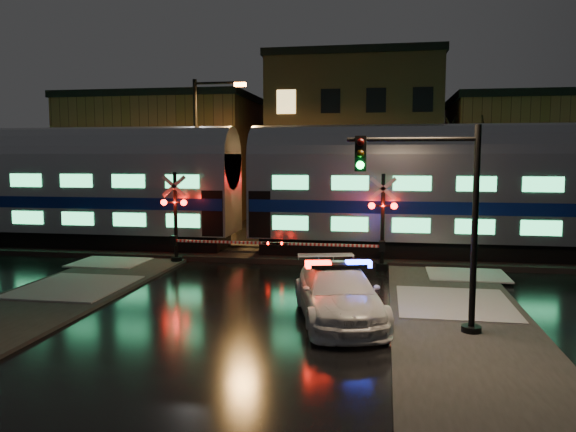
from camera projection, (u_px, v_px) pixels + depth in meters
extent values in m
plane|color=black|center=(271.00, 279.00, 21.71)|extent=(120.00, 120.00, 0.00)
cube|color=black|center=(292.00, 254.00, 26.59)|extent=(90.00, 4.20, 0.24)
cube|color=#2D2D2D|center=(21.00, 312.00, 16.93)|extent=(4.00, 20.00, 0.12)
cube|color=#2D2D2D|center=(468.00, 335.00, 14.72)|extent=(4.00, 20.00, 0.12)
cube|color=brown|center=(167.00, 159.00, 44.99)|extent=(14.00, 10.00, 9.00)
cube|color=brown|center=(355.00, 143.00, 42.81)|extent=(12.00, 11.00, 11.50)
cube|color=brown|center=(537.00, 163.00, 40.27)|extent=(12.00, 10.00, 8.50)
cube|color=black|center=(1.00, 235.00, 29.14)|extent=(24.00, 2.40, 0.80)
cube|color=black|center=(530.00, 249.00, 24.73)|extent=(24.00, 2.40, 0.80)
cube|color=#B7BAC1|center=(533.00, 198.00, 24.49)|extent=(25.00, 3.05, 3.80)
cube|color=navy|center=(532.00, 207.00, 24.53)|extent=(24.75, 3.09, 0.55)
cube|color=#40F38B|center=(541.00, 228.00, 23.09)|extent=(21.00, 0.05, 0.62)
cube|color=#40F38B|center=(543.00, 184.00, 22.90)|extent=(21.00, 0.05, 0.62)
cylinder|color=#B7BAC1|center=(535.00, 158.00, 24.31)|extent=(25.00, 3.05, 3.05)
imported|color=white|center=(338.00, 294.00, 16.20)|extent=(3.45, 5.77, 1.57)
cube|color=black|center=(338.00, 265.00, 16.11)|extent=(1.69, 0.81, 0.10)
cube|color=#FF0C05|center=(318.00, 264.00, 16.06)|extent=(0.79, 0.53, 0.18)
cube|color=#1426FF|center=(359.00, 264.00, 16.15)|extent=(0.79, 0.53, 0.18)
cylinder|color=black|center=(382.00, 267.00, 23.33)|extent=(0.50, 0.50, 0.30)
cylinder|color=black|center=(383.00, 223.00, 23.13)|extent=(0.16, 0.16, 4.03)
sphere|color=#FF0C05|center=(372.00, 206.00, 22.96)|extent=(0.26, 0.26, 0.26)
sphere|color=#FF0C05|center=(394.00, 206.00, 22.81)|extent=(0.26, 0.26, 0.26)
cube|color=white|center=(321.00, 245.00, 23.42)|extent=(5.03, 0.10, 0.10)
cube|color=black|center=(382.00, 246.00, 22.99)|extent=(0.25, 0.30, 0.45)
cylinder|color=black|center=(177.00, 260.00, 24.85)|extent=(0.51, 0.51, 0.30)
cylinder|color=black|center=(176.00, 218.00, 24.66)|extent=(0.16, 0.16, 4.04)
sphere|color=#FF0C05|center=(164.00, 202.00, 24.48)|extent=(0.26, 0.26, 0.26)
sphere|color=#FF0C05|center=(184.00, 203.00, 24.33)|extent=(0.26, 0.26, 0.26)
cube|color=white|center=(230.00, 242.00, 24.08)|extent=(5.05, 0.10, 0.10)
cube|color=black|center=(174.00, 241.00, 24.51)|extent=(0.25, 0.30, 0.45)
cylinder|color=black|center=(471.00, 331.00, 14.80)|extent=(0.52, 0.52, 0.28)
cylinder|color=black|center=(475.00, 232.00, 14.52)|extent=(0.17, 0.17, 5.54)
cylinder|color=black|center=(411.00, 139.00, 14.55)|extent=(3.32, 0.11, 0.11)
cube|color=black|center=(361.00, 154.00, 14.66)|extent=(0.30, 0.26, 0.92)
sphere|color=#0CFF3F|center=(360.00, 165.00, 14.53)|extent=(0.20, 0.20, 0.20)
cylinder|color=black|center=(196.00, 161.00, 31.09)|extent=(0.22, 0.22, 8.92)
cylinder|color=black|center=(218.00, 83.00, 30.41)|extent=(2.68, 0.13, 0.13)
cube|color=orange|center=(240.00, 84.00, 30.21)|extent=(0.61, 0.31, 0.20)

